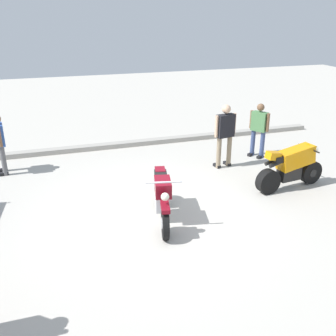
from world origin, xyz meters
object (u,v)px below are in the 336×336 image
Objects in this scene: person_in_blue_shirt at (0,141)px; person_in_green_shirt at (259,127)px; motorcycle_orange_sportbike at (292,166)px; motorcycle_maroon_cruiser at (162,197)px; person_in_black_shirt at (225,132)px.

person_in_blue_shirt reaches higher than person_in_green_shirt.
motorcycle_orange_sportbike is at bearing 50.02° from person_in_green_shirt.
motorcycle_orange_sportbike is 1.21× the size of person_in_blue_shirt.
person_in_blue_shirt is (-6.81, 3.17, 0.32)m from motorcycle_orange_sportbike.
person_in_black_shirt is (2.50, 2.32, 0.51)m from motorcycle_maroon_cruiser.
person_in_blue_shirt is 1.00× the size of person_in_green_shirt.
motorcycle_maroon_cruiser is at bearing -178.72° from motorcycle_orange_sportbike.
person_in_green_shirt reaches higher than motorcycle_maroon_cruiser.
motorcycle_maroon_cruiser is 1.28× the size of person_in_blue_shirt.
person_in_black_shirt is 1.10× the size of person_in_green_shirt.
person_in_blue_shirt reaches higher than motorcycle_maroon_cruiser.
person_in_black_shirt is 1.41m from person_in_green_shirt.
person_in_blue_shirt reaches higher than motorcycle_orange_sportbike.
motorcycle_orange_sportbike is 1.21× the size of person_in_green_shirt.
motorcycle_maroon_cruiser is 1.28× the size of person_in_green_shirt.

